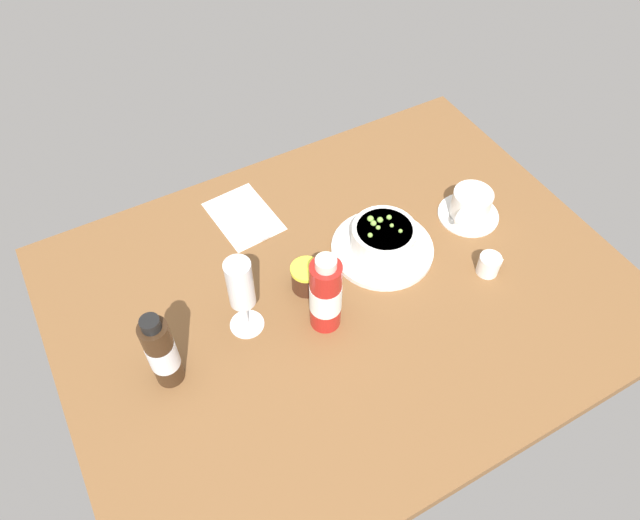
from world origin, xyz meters
TOP-DOWN VIEW (x-y plane):
  - ground_plane at (0.00, 0.00)cm, footprint 110.00×84.00cm
  - porridge_bowl at (-11.96, -4.71)cm, footprint 21.21×21.21cm
  - cutlery_setting at (9.39, -27.02)cm, footprint 13.46×17.95cm
  - coffee_cup at (-33.84, -4.08)cm, footprint 13.24×13.22cm
  - creamer_jug at (-27.62, 10.22)cm, footprint 4.94×4.88cm
  - wine_glass at (20.23, -1.65)cm, footprint 6.48×6.48cm
  - jam_jar at (6.20, -4.08)cm, footprint 6.11×6.11cm
  - sauce_bottle_red at (6.88, 4.75)cm, footprint 5.90×5.90cm
  - sauce_bottle_brown at (36.51, 1.63)cm, footprint 5.08×5.08cm

SIDE VIEW (x-z plane):
  - ground_plane at x=0.00cm, z-range -3.00..0.00cm
  - cutlery_setting at x=9.39cm, z-range -0.18..0.72cm
  - creamer_jug at x=-27.62cm, z-range -0.23..4.78cm
  - jam_jar at x=6.20cm, z-range 0.04..6.02cm
  - coffee_cup at x=-33.84cm, z-range -0.18..6.53cm
  - porridge_bowl at x=-11.96cm, z-range -0.60..7.00cm
  - sauce_bottle_brown at x=36.51cm, z-range -0.78..17.04cm
  - sauce_bottle_red at x=6.88cm, z-range -0.73..17.66cm
  - wine_glass at x=20.23cm, z-range 2.73..20.90cm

